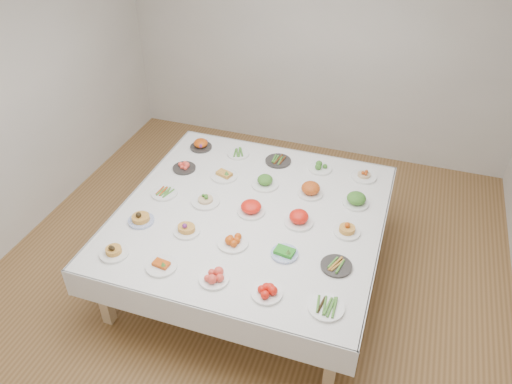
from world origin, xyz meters
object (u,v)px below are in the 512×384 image
(display_table, at_px, (251,218))
(dish_24, at_px, (364,173))
(dish_12, at_px, (251,206))
(dish_0, at_px, (113,249))

(display_table, height_order, dish_24, dish_24)
(display_table, bearing_deg, dish_24, 45.04)
(display_table, xyz_separation_m, dish_24, (0.89, 0.90, 0.12))
(dish_24, bearing_deg, display_table, -134.96)
(dish_12, distance_m, dish_24, 1.26)
(dish_24, bearing_deg, dish_12, -135.03)
(dish_0, bearing_deg, dish_12, 44.91)
(display_table, distance_m, dish_0, 1.26)
(dish_12, bearing_deg, dish_0, -135.09)
(display_table, relative_size, dish_0, 10.01)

